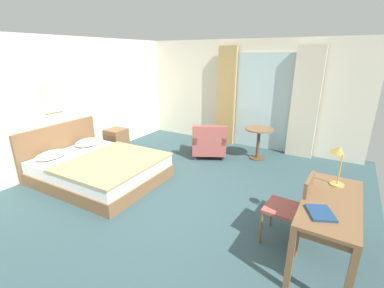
# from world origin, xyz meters

# --- Properties ---
(ground) EXTENTS (5.85, 7.00, 0.10)m
(ground) POSITION_xyz_m (0.00, 0.00, -0.05)
(ground) COLOR #334C51
(wall_back) EXTENTS (5.45, 0.12, 2.53)m
(wall_back) POSITION_xyz_m (0.00, 3.24, 1.27)
(wall_back) COLOR silver
(wall_back) RESTS_ON ground
(wall_left) EXTENTS (0.12, 6.60, 2.53)m
(wall_left) POSITION_xyz_m (-2.67, 0.00, 1.27)
(wall_left) COLOR silver
(wall_left) RESTS_ON ground
(balcony_glass_door) EXTENTS (1.38, 0.02, 2.23)m
(balcony_glass_door) POSITION_xyz_m (0.52, 3.16, 1.11)
(balcony_glass_door) COLOR silver
(balcony_glass_door) RESTS_ON ground
(curtain_panel_left) EXTENTS (0.46, 0.10, 2.38)m
(curtain_panel_left) POSITION_xyz_m (-0.39, 3.06, 1.19)
(curtain_panel_left) COLOR tan
(curtain_panel_left) RESTS_ON ground
(curtain_panel_right) EXTENTS (0.56, 0.10, 2.38)m
(curtain_panel_right) POSITION_xyz_m (1.43, 3.06, 1.19)
(curtain_panel_right) COLOR beige
(curtain_panel_right) RESTS_ON ground
(bed) EXTENTS (2.21, 1.72, 0.91)m
(bed) POSITION_xyz_m (-1.53, -0.08, 0.24)
(bed) COLOR brown
(bed) RESTS_ON ground
(nightstand) EXTENTS (0.41, 0.44, 0.52)m
(nightstand) POSITION_xyz_m (-2.37, 1.23, 0.26)
(nightstand) COLOR brown
(nightstand) RESTS_ON ground
(writing_desk) EXTENTS (0.58, 1.35, 0.74)m
(writing_desk) POSITION_xyz_m (2.25, -0.17, 0.65)
(writing_desk) COLOR brown
(writing_desk) RESTS_ON ground
(desk_chair) EXTENTS (0.49, 0.46, 0.92)m
(desk_chair) POSITION_xyz_m (1.87, -0.09, 0.51)
(desk_chair) COLOR #9E4C47
(desk_chair) RESTS_ON ground
(desk_lamp) EXTENTS (0.22, 0.23, 0.50)m
(desk_lamp) POSITION_xyz_m (2.23, 0.29, 1.09)
(desk_lamp) COLOR tan
(desk_lamp) RESTS_ON writing_desk
(closed_book) EXTENTS (0.32, 0.35, 0.02)m
(closed_book) POSITION_xyz_m (2.17, -0.51, 0.76)
(closed_book) COLOR navy
(closed_book) RESTS_ON writing_desk
(armchair_by_window) EXTENTS (0.97, 0.96, 0.77)m
(armchair_by_window) POSITION_xyz_m (-0.30, 1.99, 0.32)
(armchair_by_window) COLOR #9E4C47
(armchair_by_window) RESTS_ON ground
(round_cafe_table) EXTENTS (0.60, 0.60, 0.69)m
(round_cafe_table) POSITION_xyz_m (0.68, 2.42, 0.50)
(round_cafe_table) COLOR brown
(round_cafe_table) RESTS_ON ground
(framed_picture) EXTENTS (0.03, 0.38, 0.54)m
(framed_picture) POSITION_xyz_m (-2.59, -0.08, 1.42)
(framed_picture) COLOR beige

